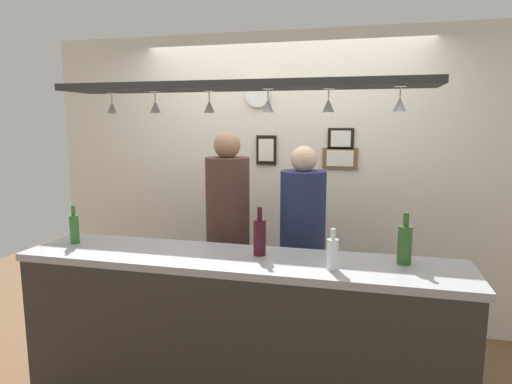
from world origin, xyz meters
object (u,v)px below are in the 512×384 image
person_left_brown_shirt (228,221)px  picture_frame_crest (266,150)px  bottle_wine_dark_red (260,236)px  wall_clock (258,95)px  bottle_soda_clear (333,253)px  picture_frame_upper_small (341,139)px  bottle_champagne_green (405,244)px  bottle_beer_green_import (74,228)px  picture_frame_lower_pair (340,158)px  person_right_navy_shirt (303,233)px

person_left_brown_shirt → picture_frame_crest: bearing=76.3°
bottle_wine_dark_red → wall_clock: size_ratio=1.36×
bottle_soda_clear → picture_frame_upper_small: picture_frame_upper_small is taller
bottle_wine_dark_red → bottle_champagne_green: 0.84m
bottle_wine_dark_red → bottle_soda_clear: bottle_wine_dark_red is taller
person_left_brown_shirt → bottle_beer_green_import: size_ratio=6.72×
picture_frame_upper_small → bottle_beer_green_import: bearing=-140.2°
picture_frame_crest → picture_frame_upper_small: picture_frame_upper_small is taller
bottle_beer_green_import → wall_clock: (0.93, 1.37, 0.94)m
bottle_champagne_green → picture_frame_lower_pair: bearing=109.1°
bottle_wine_dark_red → bottle_champagne_green: same height
picture_frame_lower_pair → picture_frame_upper_small: bearing=0.0°
picture_frame_upper_small → wall_clock: (-0.73, -0.01, 0.38)m
picture_frame_upper_small → person_left_brown_shirt: bearing=-141.3°
bottle_champagne_green → picture_frame_upper_small: bearing=109.0°
picture_frame_crest → person_left_brown_shirt: bearing=-103.7°
picture_frame_crest → picture_frame_lower_pair: 0.66m
person_right_navy_shirt → bottle_champagne_green: 0.95m
bottle_wine_dark_red → bottle_champagne_green: bearing=2.3°
bottle_soda_clear → bottle_wine_dark_red: bearing=160.1°
person_right_navy_shirt → bottle_soda_clear: (0.28, -0.85, 0.11)m
bottle_beer_green_import → bottle_champagne_green: bearing=2.0°
person_right_navy_shirt → bottle_wine_dark_red: (-0.17, -0.68, 0.14)m
person_left_brown_shirt → bottle_soda_clear: person_left_brown_shirt is taller
person_right_navy_shirt → bottle_soda_clear: 0.90m
person_right_navy_shirt → wall_clock: (-0.50, 0.65, 1.06)m
bottle_beer_green_import → bottle_soda_clear: (1.71, -0.12, -0.01)m
person_left_brown_shirt → picture_frame_upper_small: (0.81, 0.65, 0.62)m
bottle_beer_green_import → bottle_wine_dark_red: bearing=1.9°
person_left_brown_shirt → bottle_soda_clear: bearing=-44.2°
person_left_brown_shirt → bottle_soda_clear: 1.22m
person_left_brown_shirt → picture_frame_crest: (0.16, 0.65, 0.51)m
bottle_beer_green_import → picture_frame_lower_pair: (1.65, 1.38, 0.39)m
picture_frame_lower_pair → wall_clock: 0.91m
bottle_champagne_green → bottle_wine_dark_red: bearing=-177.7°
person_left_brown_shirt → bottle_champagne_green: person_left_brown_shirt is taller
picture_frame_upper_small → wall_clock: bearing=-179.5°
person_right_navy_shirt → picture_frame_upper_small: (0.23, 0.65, 0.69)m
picture_frame_upper_small → person_right_navy_shirt: bearing=-109.1°
bottle_soda_clear → wall_clock: wall_clock is taller
picture_frame_lower_pair → picture_frame_crest: bearing=180.0°
bottle_beer_green_import → picture_frame_crest: (1.00, 1.38, 0.45)m
bottle_wine_dark_red → picture_frame_lower_pair: size_ratio=1.00×
person_left_brown_shirt → person_right_navy_shirt: (0.59, -0.00, -0.06)m
picture_frame_crest → bottle_wine_dark_red: bearing=-79.0°
person_left_brown_shirt → picture_frame_upper_small: bearing=38.7°
person_left_brown_shirt → bottle_wine_dark_red: size_ratio=5.82×
bottle_soda_clear → picture_frame_crest: (-0.71, 1.50, 0.47)m
bottle_wine_dark_red → picture_frame_crest: picture_frame_crest is taller
person_right_navy_shirt → wall_clock: wall_clock is taller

